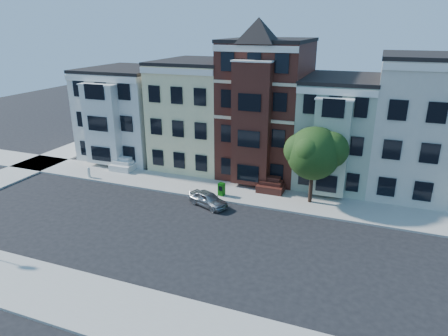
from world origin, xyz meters
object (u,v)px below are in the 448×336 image
at_px(parked_car, 208,199).
at_px(fire_hydrant, 89,173).
at_px(newspaper_box, 222,189).
at_px(street_tree, 313,157).

bearing_deg(parked_car, fire_hydrant, 105.22).
bearing_deg(newspaper_box, street_tree, 24.89).
xyz_separation_m(parked_car, fire_hydrant, (-12.55, 1.49, -0.05)).
height_order(street_tree, fire_hydrant, street_tree).
distance_m(parked_car, newspaper_box, 2.04).
relative_size(parked_car, newspaper_box, 3.25).
xyz_separation_m(street_tree, newspaper_box, (-7.02, -1.33, -3.22)).
distance_m(newspaper_box, fire_hydrant, 12.92).
xyz_separation_m(street_tree, fire_hydrant, (-19.93, -1.85, -3.37)).
bearing_deg(parked_car, street_tree, -43.70).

